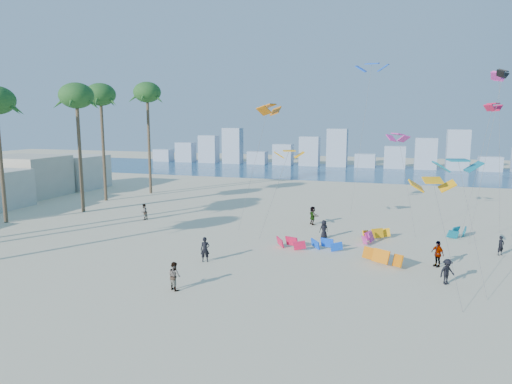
% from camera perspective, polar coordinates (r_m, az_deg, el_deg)
% --- Properties ---
extents(ground, '(220.00, 220.00, 0.00)m').
position_cam_1_polar(ground, '(26.74, -17.13, -14.61)').
color(ground, beige).
rests_on(ground, ground).
extents(ocean, '(220.00, 220.00, 0.00)m').
position_cam_1_polar(ocean, '(93.70, 8.47, 2.62)').
color(ocean, navy).
rests_on(ocean, ground).
extents(kitesurfer_near, '(0.79, 0.64, 1.88)m').
position_cam_1_polar(kitesurfer_near, '(34.37, -6.42, -7.20)').
color(kitesurfer_near, black).
rests_on(kitesurfer_near, ground).
extents(kitesurfer_mid, '(1.09, 1.02, 1.80)m').
position_cam_1_polar(kitesurfer_mid, '(29.27, -10.23, -10.33)').
color(kitesurfer_mid, gray).
rests_on(kitesurfer_mid, ground).
extents(kitesurfers_far, '(34.15, 15.48, 1.92)m').
position_cam_1_polar(kitesurfers_far, '(40.12, 9.08, -4.94)').
color(kitesurfers_far, black).
rests_on(kitesurfers_far, ground).
extents(grounded_kites, '(16.16, 13.25, 1.06)m').
position_cam_1_polar(grounded_kites, '(38.81, 14.08, -6.24)').
color(grounded_kites, blue).
rests_on(grounded_kites, ground).
extents(flying_kites, '(30.52, 30.40, 17.56)m').
position_cam_1_polar(flying_kites, '(44.64, 18.09, 9.92)').
color(flying_kites, '#FFA60D').
rests_on(flying_kites, ground).
extents(palm_row, '(8.47, 44.80, 15.68)m').
position_cam_1_polar(palm_row, '(50.92, -27.87, 10.62)').
color(palm_row, brown).
rests_on(palm_row, ground).
extents(distant_skyline, '(85.00, 3.00, 8.40)m').
position_cam_1_polar(distant_skyline, '(103.44, 8.72, 4.94)').
color(distant_skyline, '#9EADBF').
rests_on(distant_skyline, ground).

